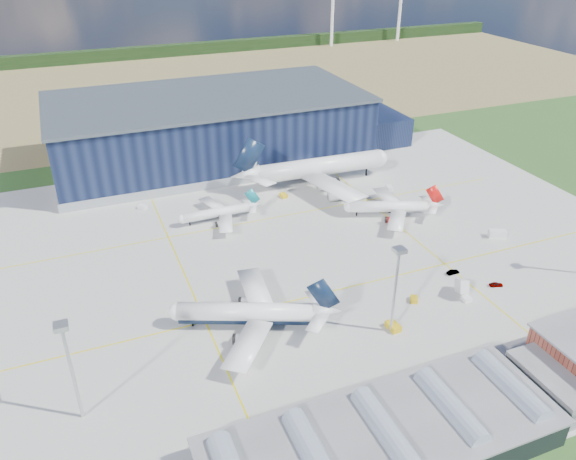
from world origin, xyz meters
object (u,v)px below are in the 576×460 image
Objects in this scene: airstair at (461,290)px; car_b at (453,272)px; gse_tug_b at (414,299)px; hangar at (216,130)px; gse_cart_b at (143,207)px; airliner_regional at (216,208)px; gse_tug_a at (393,327)px; airliner_widebody at (320,158)px; gse_van_b at (497,234)px; light_mast_west at (68,357)px; gse_cart_a at (389,188)px; car_a at (496,284)px; gse_tug_c at (283,195)px; airliner_navy at (246,304)px; airliner_red at (389,201)px; light_mast_center at (397,277)px.

airstair is 10.18m from car_b.
hangar is at bearing 130.52° from gse_tug_b.
gse_cart_b reaches higher than gse_tug_b.
airliner_regional is 75.82m from car_b.
gse_tug_a is 98.26m from gse_cart_b.
airliner_widebody reaches higher than gse_van_b.
light_mast_west is 7.31× the size of gse_cart_a.
airliner_widebody is 79.68m from airstair.
gse_van_b is 28.05m from car_a.
gse_tug_a is at bearing 141.48° from gse_van_b.
gse_cart_a is at bearing -48.33° from hangar.
gse_van_b is 72.12m from gse_tug_c.
airliner_widebody is 20.68m from gse_tug_c.
car_a is at bearing 4.09° from gse_tug_a.
gse_tug_a is 1.41× the size of gse_tug_b.
airliner_navy is at bearing -164.99° from airstair.
gse_cart_a is 0.84× the size of car_b.
gse_tug_c is (73.68, 78.41, -14.75)m from light_mast_west.
hangar is at bearing 128.78° from airstair.
car_a is (24.13, -2.52, 0.02)m from gse_tug_b.
airliner_regional is at bearing 85.90° from gse_van_b.
hangar is at bearing -41.37° from airliner_red.
gse_cart_a is at bearing -101.03° from airliner_red.
gse_tug_c is 0.56× the size of airstair.
light_mast_center reaches higher than gse_cart_b.
airliner_red is at bearing -64.14° from gse_cart_b.
airstair is (31.74, -118.97, -9.83)m from hangar.
gse_tug_c is at bearing 19.80° from car_b.
light_mast_west is at bearing -134.81° from airliner_widebody.
airstair is (24.55, 5.83, -13.65)m from light_mast_center.
gse_van_b is at bearing 154.80° from airliner_red.
airliner_red reaches higher than airstair.
gse_cart_a reaches higher than car_b.
light_mast_west reaches higher than car_b.
light_mast_west reaches higher than car_a.
airstair is at bearing 20.94° from gse_tug_b.
car_b is (72.90, -72.90, -0.04)m from gse_cart_b.
car_a is (105.94, 5.64, -14.82)m from light_mast_west.
car_b is (17.12, 6.79, 0.02)m from gse_tug_b.
gse_tug_b is at bearing -89.82° from gse_tug_c.
gse_cart_b is at bearing -4.43° from airliner_red.
airliner_navy is 15.24× the size of gse_tug_b.
gse_tug_c is (-38.05, 8.59, -0.00)m from gse_cart_a.
gse_tug_a reaches higher than gse_cart_a.
light_mast_west and light_mast_center have the same top height.
airliner_widebody is 16.06× the size of gse_tug_a.
gse_cart_b is 0.54× the size of airstair.
airliner_regional reaches higher than gse_van_b.
gse_cart_a is at bearing -119.81° from airliner_navy.
airliner_regional is 9.15× the size of gse_tug_c.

